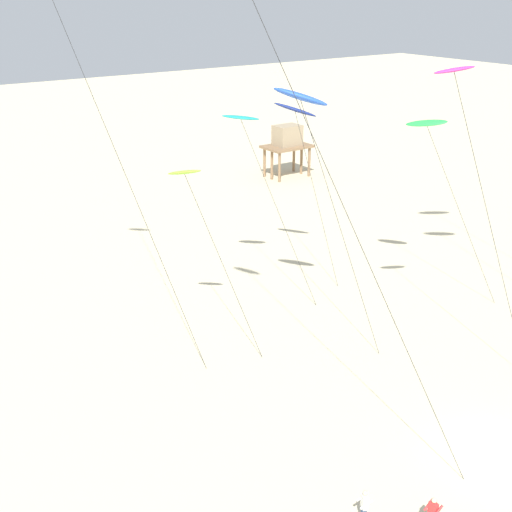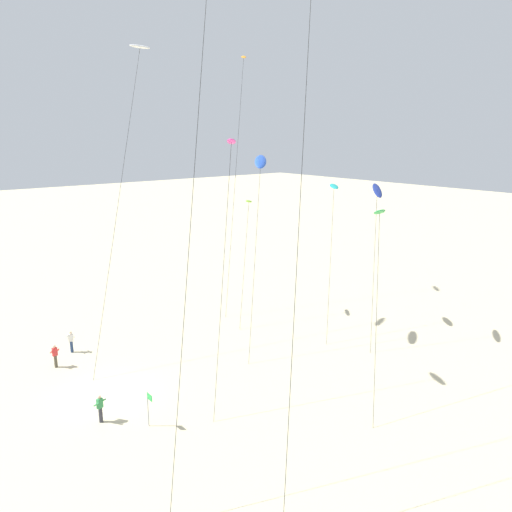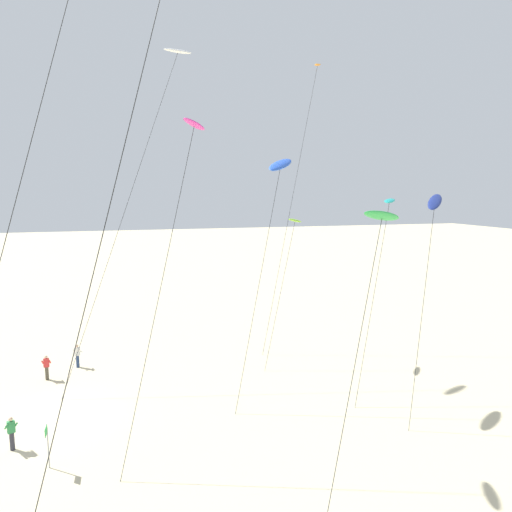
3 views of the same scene
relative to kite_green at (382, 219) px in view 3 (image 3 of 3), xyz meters
The scene contains 13 objects.
ground_plane 20.23m from the kite_green, 124.41° to the right, with size 260.00×260.00×0.00m, color beige.
kite_green is the anchor object (origin of this frame).
kite_orange 24.55m from the kite_green, 164.24° to the left, with size 6.54×7.20×23.27m.
kite_blue 10.76m from the kite_green, behind, with size 4.45×4.89×14.56m.
kite_magenta 9.77m from the kite_green, 132.20° to the right, with size 4.33×4.75×15.75m.
kite_white 22.34m from the kite_green, 162.46° to the right, with size 7.75×9.34×22.58m.
kite_navy 8.13m from the kite_green, 129.20° to the left, with size 3.32×3.62×12.33m.
kite_teal 11.16m from the kite_green, 146.79° to the left, with size 4.29×4.67×11.94m.
kite_lime 15.69m from the kite_green, behind, with size 3.45×3.98×10.48m.
kite_flyer_nearest 24.11m from the kite_green, 141.90° to the right, with size 0.68×0.69×1.67m.
kite_flyer_middle 19.78m from the kite_green, 113.40° to the right, with size 0.67×0.68×1.67m.
kite_flyer_furthest 23.94m from the kite_green, 135.30° to the right, with size 0.51×0.54×1.67m.
marker_flag 17.28m from the kite_green, 108.29° to the right, with size 0.57×0.05×2.10m.
Camera 3 is at (26.02, 3.96, 12.27)m, focal length 32.56 mm.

